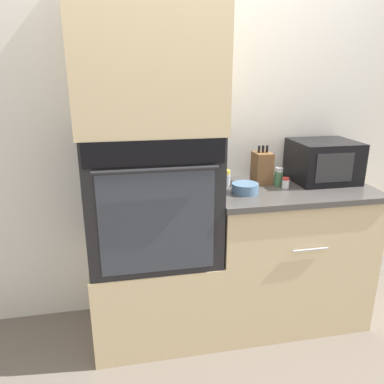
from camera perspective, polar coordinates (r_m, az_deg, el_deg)
ground_plane at (r=2.50m, az=4.85°, el=-23.09°), size 12.00×12.00×0.00m
wall_back at (r=2.53m, az=1.66°, el=9.08°), size 8.00×0.05×2.50m
oven_cabinet_base at (r=2.51m, az=-5.62°, el=-14.89°), size 0.76×0.60×0.56m
wall_oven at (r=2.22m, az=-6.13°, el=-0.47°), size 0.74×0.64×0.76m
oven_cabinet_upper at (r=2.12m, az=-6.92°, el=21.21°), size 0.76×0.60×0.89m
counter_unit at (r=2.63m, az=14.00°, el=-9.02°), size 1.02×0.63×0.94m
microwave at (r=2.62m, az=19.34°, el=4.47°), size 0.40×0.36×0.27m
knife_block at (r=2.47m, az=10.62°, el=3.67°), size 0.11×0.14×0.25m
bowl at (r=2.27m, az=8.08°, el=0.58°), size 0.16×0.16×0.06m
condiment_jar_near at (r=2.45m, az=13.07°, el=2.28°), size 0.05×0.05×0.12m
condiment_jar_mid at (r=2.41m, az=14.06°, el=1.34°), size 0.05×0.05×0.07m
condiment_jar_far at (r=2.39m, az=5.19°, el=2.09°), size 0.06×0.06×0.10m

